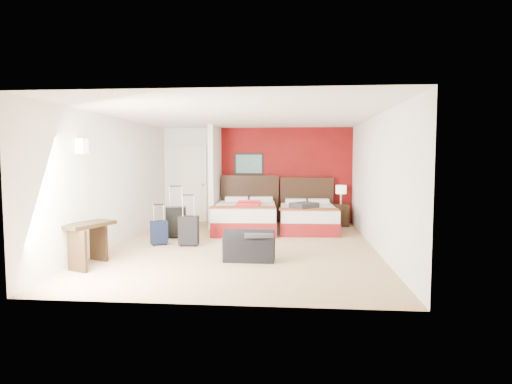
# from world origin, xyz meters

# --- Properties ---
(ground) EXTENTS (6.50, 6.50, 0.00)m
(ground) POSITION_xyz_m (0.00, 0.00, 0.00)
(ground) COLOR tan
(ground) RESTS_ON ground
(room_walls) EXTENTS (5.02, 6.52, 2.50)m
(room_walls) POSITION_xyz_m (-1.40, 1.42, 1.26)
(room_walls) COLOR white
(room_walls) RESTS_ON ground
(red_accent_panel) EXTENTS (3.50, 0.04, 2.50)m
(red_accent_panel) POSITION_xyz_m (0.75, 3.23, 1.25)
(red_accent_panel) COLOR maroon
(red_accent_panel) RESTS_ON ground
(partition_wall) EXTENTS (0.12, 1.20, 2.50)m
(partition_wall) POSITION_xyz_m (-1.00, 2.61, 1.25)
(partition_wall) COLOR silver
(partition_wall) RESTS_ON ground
(entry_door) EXTENTS (0.82, 0.06, 2.05)m
(entry_door) POSITION_xyz_m (-1.75, 3.20, 1.02)
(entry_door) COLOR silver
(entry_door) RESTS_ON ground
(bed_left) EXTENTS (1.56, 2.12, 0.61)m
(bed_left) POSITION_xyz_m (-0.15, 1.87, 0.30)
(bed_left) COLOR silver
(bed_left) RESTS_ON ground
(bed_right) EXTENTS (1.35, 1.89, 0.56)m
(bed_right) POSITION_xyz_m (1.32, 2.02, 0.28)
(bed_right) COLOR white
(bed_right) RESTS_ON ground
(red_suitcase_open) EXTENTS (0.56, 0.74, 0.09)m
(red_suitcase_open) POSITION_xyz_m (-0.05, 1.77, 0.65)
(red_suitcase_open) COLOR red
(red_suitcase_open) RESTS_ON bed_left
(jacket_bundle) EXTENTS (0.71, 0.70, 0.13)m
(jacket_bundle) POSITION_xyz_m (1.22, 1.72, 0.62)
(jacket_bundle) COLOR #37363B
(jacket_bundle) RESTS_ON bed_right
(nightstand) EXTENTS (0.39, 0.39, 0.55)m
(nightstand) POSITION_xyz_m (2.17, 2.78, 0.27)
(nightstand) COLOR black
(nightstand) RESTS_ON ground
(table_lamp) EXTENTS (0.30, 0.30, 0.48)m
(table_lamp) POSITION_xyz_m (2.17, 2.78, 0.78)
(table_lamp) COLOR white
(table_lamp) RESTS_ON nightstand
(suitcase_black) EXTENTS (0.47, 0.36, 0.64)m
(suitcase_black) POSITION_xyz_m (-1.53, 0.83, 0.32)
(suitcase_black) COLOR black
(suitcase_black) RESTS_ON ground
(suitcase_charcoal) EXTENTS (0.38, 0.24, 0.55)m
(suitcase_charcoal) POSITION_xyz_m (-1.05, 0.03, 0.28)
(suitcase_charcoal) COLOR black
(suitcase_charcoal) RESTS_ON ground
(suitcase_navy) EXTENTS (0.38, 0.32, 0.45)m
(suitcase_navy) POSITION_xyz_m (-1.65, 0.05, 0.23)
(suitcase_navy) COLOR black
(suitcase_navy) RESTS_ON ground
(duffel_bag) EXTENTS (0.84, 0.46, 0.42)m
(duffel_bag) POSITION_xyz_m (0.25, -1.05, 0.21)
(duffel_bag) COLOR black
(duffel_bag) RESTS_ON ground
(jacket_draped) EXTENTS (0.54, 0.48, 0.06)m
(jacket_draped) POSITION_xyz_m (0.40, -1.10, 0.46)
(jacket_draped) COLOR #3C3C41
(jacket_draped) RESTS_ON duffel_bag
(desk) EXTENTS (0.69, 0.93, 0.69)m
(desk) POSITION_xyz_m (-2.26, -1.63, 0.35)
(desk) COLOR black
(desk) RESTS_ON ground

